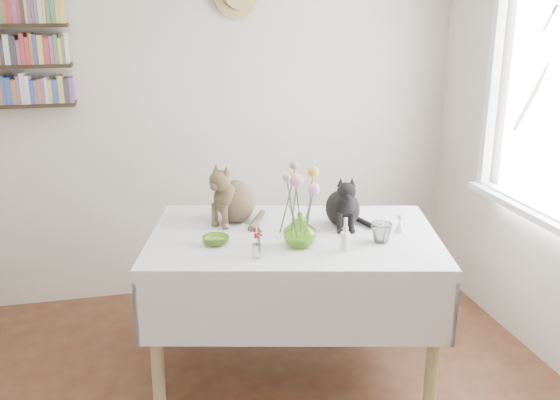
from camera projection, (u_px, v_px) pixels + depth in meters
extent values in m
cube|color=beige|center=(171.00, 120.00, 4.24)|extent=(4.04, 0.04, 2.54)
cube|color=white|center=(556.00, 220.00, 3.41)|extent=(0.06, 1.52, 0.06)
cube|color=white|center=(495.00, 88.00, 3.90)|extent=(0.06, 0.06, 1.20)
cube|color=white|center=(551.00, 221.00, 3.40)|extent=(0.12, 1.50, 0.04)
cube|color=white|center=(294.00, 240.00, 3.36)|extent=(1.72, 1.31, 0.07)
cylinder|color=tan|center=(156.00, 347.00, 3.09)|extent=(0.07, 0.07, 0.76)
cylinder|color=tan|center=(433.00, 347.00, 3.09)|extent=(0.07, 0.07, 0.76)
cylinder|color=tan|center=(182.00, 277.00, 3.88)|extent=(0.07, 0.07, 0.76)
cylinder|color=tan|center=(403.00, 277.00, 3.87)|extent=(0.07, 0.07, 0.76)
imported|color=#9ED54B|center=(300.00, 230.00, 3.15)|extent=(0.22, 0.22, 0.18)
imported|color=#9ED54B|center=(216.00, 240.00, 3.19)|extent=(0.14, 0.14, 0.04)
imported|color=white|center=(381.00, 233.00, 3.21)|extent=(0.16, 0.16, 0.10)
cylinder|color=white|center=(345.00, 242.00, 3.11)|extent=(0.05, 0.05, 0.10)
cylinder|color=white|center=(346.00, 225.00, 3.08)|extent=(0.02, 0.02, 0.08)
cylinder|color=white|center=(257.00, 251.00, 3.02)|extent=(0.04, 0.04, 0.07)
cone|color=white|center=(400.00, 226.00, 3.36)|extent=(0.06, 0.06, 0.08)
sphere|color=beige|center=(400.00, 217.00, 3.34)|extent=(0.03, 0.03, 0.03)
cylinder|color=#4C7233|center=(294.00, 209.00, 3.12)|extent=(0.01, 0.01, 0.30)
sphere|color=#F09FC3|center=(294.00, 180.00, 3.07)|extent=(0.07, 0.07, 0.07)
cylinder|color=#4C7233|center=(309.00, 213.00, 3.11)|extent=(0.01, 0.01, 0.26)
sphere|color=#F09FC3|center=(309.00, 189.00, 3.07)|extent=(0.06, 0.06, 0.06)
cylinder|color=#4C7233|center=(310.00, 203.00, 3.15)|extent=(0.01, 0.01, 0.34)
sphere|color=gold|center=(311.00, 170.00, 3.10)|extent=(0.06, 0.06, 0.06)
cylinder|color=#4C7233|center=(287.00, 206.00, 3.14)|extent=(0.01, 0.01, 0.31)
sphere|color=gold|center=(287.00, 177.00, 3.09)|extent=(0.05, 0.05, 0.05)
cylinder|color=#4C7233|center=(298.00, 199.00, 3.15)|extent=(0.01, 0.01, 0.37)
sphere|color=#999E93|center=(298.00, 164.00, 3.10)|extent=(0.04, 0.04, 0.04)
cylinder|color=#4C7233|center=(292.00, 209.00, 3.07)|extent=(0.01, 0.01, 0.33)
sphere|color=#999E93|center=(292.00, 176.00, 3.02)|extent=(0.04, 0.04, 0.04)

